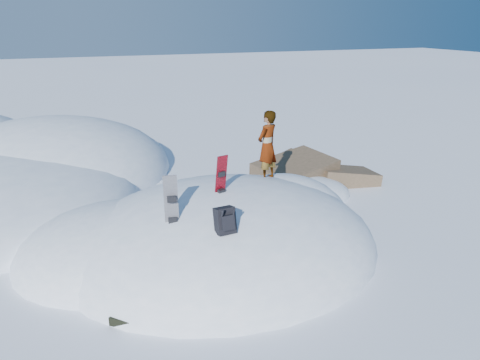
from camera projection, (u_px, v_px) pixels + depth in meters
name	position (u px, v px, depth m)	size (l,w,h in m)	color
ground	(224.00, 250.00, 10.46)	(120.00, 120.00, 0.00)	white
snow_mound	(213.00, 247.00, 10.61)	(8.00, 6.00, 3.00)	white
rock_outcrop	(304.00, 187.00, 14.41)	(4.68, 4.41, 1.68)	brown
snowboard_red	(221.00, 184.00, 9.73)	(0.30, 0.28, 1.31)	red
snowboard_dark	(172.00, 212.00, 8.77)	(0.29, 0.25, 1.41)	black
backpack	(225.00, 221.00, 8.42)	(0.37, 0.42, 0.57)	black
gear_pile	(131.00, 313.00, 8.08)	(0.78, 0.69, 0.20)	black
person	(267.00, 146.00, 11.09)	(0.62, 0.41, 1.69)	slate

